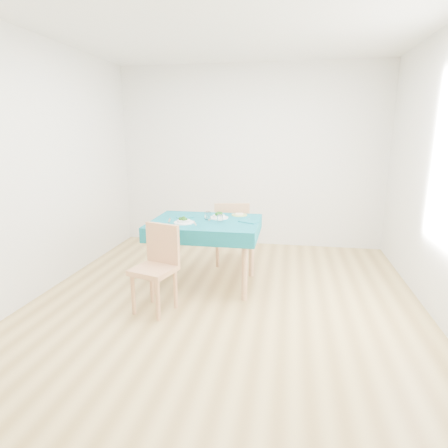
% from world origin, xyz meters
% --- Properties ---
extents(room_shell, '(4.02, 4.52, 2.73)m').
position_xyz_m(room_shell, '(0.00, 0.00, 1.35)').
color(room_shell, olive).
rests_on(room_shell, ground).
extents(table, '(1.19, 0.90, 0.76)m').
position_xyz_m(table, '(-0.30, 0.49, 0.38)').
color(table, '#08525F').
rests_on(table, ground).
extents(chair_near, '(0.47, 0.49, 0.93)m').
position_xyz_m(chair_near, '(-0.64, -0.25, 0.46)').
color(chair_near, tan).
rests_on(chair_near, ground).
extents(chair_far, '(0.54, 0.57, 1.11)m').
position_xyz_m(chair_far, '(-0.14, 1.29, 0.55)').
color(chair_far, tan).
rests_on(chair_far, ground).
extents(bowl_near, '(0.22, 0.22, 0.07)m').
position_xyz_m(bowl_near, '(-0.50, 0.34, 0.79)').
color(bowl_near, white).
rests_on(bowl_near, table).
extents(bowl_far, '(0.22, 0.22, 0.07)m').
position_xyz_m(bowl_far, '(-0.17, 0.64, 0.79)').
color(bowl_far, white).
rests_on(bowl_far, table).
extents(fork_near, '(0.07, 0.18, 0.00)m').
position_xyz_m(fork_near, '(-0.69, 0.42, 0.76)').
color(fork_near, silver).
rests_on(fork_near, table).
extents(knife_near, '(0.09, 0.21, 0.00)m').
position_xyz_m(knife_near, '(-0.38, 0.34, 0.76)').
color(knife_near, silver).
rests_on(knife_near, table).
extents(fork_far, '(0.05, 0.19, 0.00)m').
position_xyz_m(fork_far, '(-0.27, 0.59, 0.76)').
color(fork_far, silver).
rests_on(fork_far, table).
extents(knife_far, '(0.06, 0.19, 0.00)m').
position_xyz_m(knife_far, '(0.15, 0.56, 0.76)').
color(knife_far, silver).
rests_on(knife_far, table).
extents(napkin_near, '(0.22, 0.20, 0.01)m').
position_xyz_m(napkin_near, '(-0.57, 0.60, 0.76)').
color(napkin_near, '#0C5C69').
rests_on(napkin_near, table).
extents(napkin_far, '(0.25, 0.22, 0.01)m').
position_xyz_m(napkin_far, '(0.19, 0.51, 0.76)').
color(napkin_far, '#0C5C69').
rests_on(napkin_far, table).
extents(tumbler_center, '(0.07, 0.07, 0.09)m').
position_xyz_m(tumbler_center, '(-0.29, 0.55, 0.80)').
color(tumbler_center, white).
rests_on(tumbler_center, table).
extents(tumbler_side, '(0.06, 0.06, 0.08)m').
position_xyz_m(tumbler_side, '(-0.12, 0.43, 0.80)').
color(tumbler_side, white).
rests_on(tumbler_side, table).
extents(side_plate, '(0.18, 0.18, 0.01)m').
position_xyz_m(side_plate, '(0.04, 0.83, 0.76)').
color(side_plate, '#BAD567').
rests_on(side_plate, table).
extents(bread_slice, '(0.10, 0.10, 0.01)m').
position_xyz_m(bread_slice, '(0.04, 0.83, 0.77)').
color(bread_slice, beige).
rests_on(bread_slice, side_plate).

